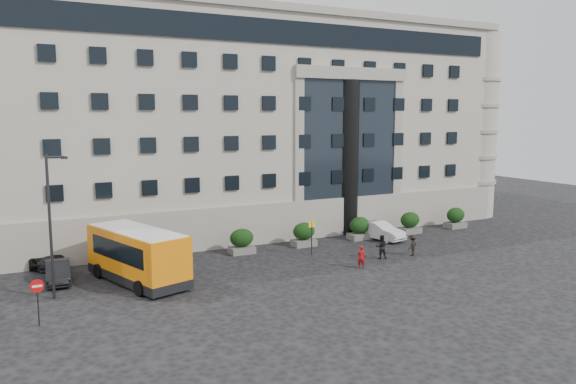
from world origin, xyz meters
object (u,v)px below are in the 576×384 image
at_px(hedge_f, 456,218).
at_px(hedge_c, 304,234).
at_px(minibus, 137,253).
at_px(parked_car_b, 58,272).
at_px(pedestrian_c, 412,245).
at_px(hedge_e, 410,223).
at_px(pedestrian_a, 361,257).
at_px(white_taxi, 380,231).
at_px(hedge_a, 172,249).
at_px(hedge_b, 242,241).
at_px(bus_stop_sign, 312,232).
at_px(hedge_d, 360,228).
at_px(no_entry_sign, 37,293).
at_px(pedestrian_b, 381,247).
at_px(parked_car_c, 52,257).
at_px(parked_car_d, 43,256).
at_px(street_lamp, 51,221).

bearing_deg(hedge_f, hedge_c, 180.00).
relative_size(minibus, parked_car_b, 2.09).
xyz_separation_m(hedge_c, pedestrian_c, (5.55, -6.20, -0.16)).
height_order(hedge_e, pedestrian_a, hedge_e).
height_order(parked_car_b, white_taxi, white_taxi).
height_order(hedge_a, hedge_b, same).
distance_m(hedge_b, bus_stop_sign, 5.19).
distance_m(hedge_d, parked_car_b, 23.16).
xyz_separation_m(parked_car_b, pedestrian_a, (18.20, -5.77, 0.12)).
distance_m(no_entry_sign, pedestrian_b, 22.61).
relative_size(hedge_e, no_entry_sign, 0.79).
bearing_deg(minibus, parked_car_c, 106.67).
bearing_deg(parked_car_d, no_entry_sign, -97.94).
bearing_deg(street_lamp, hedge_c, 14.67).
relative_size(parked_car_c, pedestrian_c, 2.75).
bearing_deg(hedge_c, pedestrian_c, -48.16).
xyz_separation_m(pedestrian_b, pedestrian_c, (2.55, -0.29, -0.08)).
xyz_separation_m(hedge_d, street_lamp, (-23.54, -4.80, 3.44)).
height_order(parked_car_b, pedestrian_b, pedestrian_b).
xyz_separation_m(hedge_f, street_lamp, (-33.94, -4.80, 3.44)).
distance_m(street_lamp, parked_car_c, 8.41).
xyz_separation_m(hedge_a, hedge_c, (10.40, 0.00, 0.00)).
xyz_separation_m(minibus, parked_car_b, (-4.34, 2.16, -1.14)).
bearing_deg(parked_car_b, parked_car_d, 100.00).
bearing_deg(hedge_e, no_entry_sign, -163.48).
xyz_separation_m(hedge_f, pedestrian_a, (-15.30, -7.34, -0.16)).
bearing_deg(hedge_a, pedestrian_b, -23.79).
distance_m(hedge_f, parked_car_b, 33.54).
xyz_separation_m(minibus, parked_car_d, (-4.88, 6.98, -1.18)).
height_order(hedge_e, street_lamp, street_lamp).
xyz_separation_m(hedge_c, pedestrian_b, (3.01, -5.91, -0.08)).
bearing_deg(hedge_b, pedestrian_a, -53.14).
xyz_separation_m(parked_car_d, pedestrian_c, (23.99, -9.45, 0.16)).
distance_m(hedge_c, pedestrian_c, 8.33).
height_order(street_lamp, bus_stop_sign, street_lamp).
distance_m(hedge_d, pedestrian_b, 6.30).
xyz_separation_m(hedge_c, pedestrian_a, (0.30, -7.34, -0.16)).
xyz_separation_m(hedge_c, parked_car_b, (-17.90, -1.57, -0.28)).
relative_size(street_lamp, parked_car_c, 1.89).
relative_size(hedge_b, hedge_d, 1.00).
distance_m(bus_stop_sign, parked_car_d, 18.58).
relative_size(no_entry_sign, minibus, 0.28).
relative_size(hedge_c, no_entry_sign, 0.79).
relative_size(hedge_d, parked_car_c, 0.43).
bearing_deg(hedge_e, parked_car_b, -176.82).
bearing_deg(white_taxi, bus_stop_sign, -178.77).
bearing_deg(parked_car_d, bus_stop_sign, -22.40).
distance_m(hedge_a, white_taxi, 17.04).
height_order(bus_stop_sign, parked_car_c, bus_stop_sign).
xyz_separation_m(hedge_b, minibus, (-8.36, -3.73, 0.86)).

